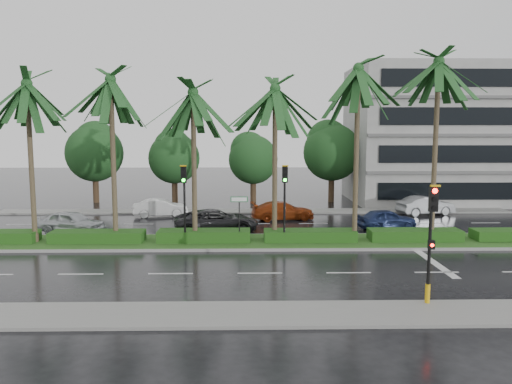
{
  "coord_description": "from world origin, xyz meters",
  "views": [
    {
      "loc": [
        -0.58,
        -26.74,
        6.36
      ],
      "look_at": [
        -0.05,
        1.5,
        2.88
      ],
      "focal_mm": 35.0,
      "sensor_mm": 36.0,
      "label": 1
    }
  ],
  "objects_px": {
    "street_sign": "(239,208)",
    "car_darkgrey": "(216,221)",
    "car_silver": "(71,222)",
    "car_blue": "(386,219)",
    "car_white": "(161,208)",
    "signal_median_left": "(184,193)",
    "signal_near": "(431,239)",
    "car_red": "(283,211)",
    "car_grey": "(426,205)"
  },
  "relations": [
    {
      "from": "car_silver",
      "to": "car_grey",
      "type": "distance_m",
      "value": 25.33
    },
    {
      "from": "street_sign",
      "to": "car_darkgrey",
      "type": "xyz_separation_m",
      "value": [
        -1.5,
        3.62,
        -1.39
      ]
    },
    {
      "from": "car_white",
      "to": "car_blue",
      "type": "height_order",
      "value": "car_white"
    },
    {
      "from": "street_sign",
      "to": "signal_median_left",
      "type": "bearing_deg",
      "value": -176.53
    },
    {
      "from": "car_red",
      "to": "signal_median_left",
      "type": "bearing_deg",
      "value": 135.21
    },
    {
      "from": "car_white",
      "to": "car_darkgrey",
      "type": "xyz_separation_m",
      "value": [
        4.5,
        -5.92,
        0.07
      ]
    },
    {
      "from": "car_silver",
      "to": "car_blue",
      "type": "xyz_separation_m",
      "value": [
        20.0,
        1.03,
        -0.05
      ]
    },
    {
      "from": "signal_near",
      "to": "car_darkgrey",
      "type": "xyz_separation_m",
      "value": [
        -8.5,
        13.49,
        -1.77
      ]
    },
    {
      "from": "signal_median_left",
      "to": "car_blue",
      "type": "distance_m",
      "value": 13.57
    },
    {
      "from": "car_darkgrey",
      "to": "signal_median_left",
      "type": "bearing_deg",
      "value": 147.13
    },
    {
      "from": "signal_median_left",
      "to": "car_silver",
      "type": "distance_m",
      "value": 8.67
    },
    {
      "from": "car_red",
      "to": "car_grey",
      "type": "bearing_deg",
      "value": -89.18
    },
    {
      "from": "signal_near",
      "to": "car_darkgrey",
      "type": "relative_size",
      "value": 0.83
    },
    {
      "from": "car_darkgrey",
      "to": "car_blue",
      "type": "relative_size",
      "value": 1.37
    },
    {
      "from": "car_darkgrey",
      "to": "car_red",
      "type": "height_order",
      "value": "car_darkgrey"
    },
    {
      "from": "signal_near",
      "to": "car_red",
      "type": "height_order",
      "value": "signal_near"
    },
    {
      "from": "signal_near",
      "to": "car_white",
      "type": "xyz_separation_m",
      "value": [
        -13.0,
        19.41,
        -1.85
      ]
    },
    {
      "from": "car_darkgrey",
      "to": "car_red",
      "type": "distance_m",
      "value": 6.34
    },
    {
      "from": "signal_median_left",
      "to": "car_silver",
      "type": "xyz_separation_m",
      "value": [
        -7.5,
        3.7,
        -2.29
      ]
    },
    {
      "from": "signal_near",
      "to": "street_sign",
      "type": "height_order",
      "value": "signal_near"
    },
    {
      "from": "car_silver",
      "to": "car_darkgrey",
      "type": "relative_size",
      "value": 0.79
    },
    {
      "from": "signal_median_left",
      "to": "car_blue",
      "type": "relative_size",
      "value": 1.14
    },
    {
      "from": "car_white",
      "to": "car_red",
      "type": "bearing_deg",
      "value": -109.2
    },
    {
      "from": "car_red",
      "to": "signal_near",
      "type": "bearing_deg",
      "value": -176.22
    },
    {
      "from": "signal_near",
      "to": "car_grey",
      "type": "height_order",
      "value": "signal_near"
    },
    {
      "from": "car_silver",
      "to": "car_grey",
      "type": "height_order",
      "value": "car_grey"
    },
    {
      "from": "car_grey",
      "to": "car_blue",
      "type": "bearing_deg",
      "value": 126.24
    },
    {
      "from": "signal_near",
      "to": "car_blue",
      "type": "bearing_deg",
      "value": 80.17
    },
    {
      "from": "signal_near",
      "to": "car_darkgrey",
      "type": "height_order",
      "value": "signal_near"
    },
    {
      "from": "signal_median_left",
      "to": "car_white",
      "type": "distance_m",
      "value": 10.44
    },
    {
      "from": "street_sign",
      "to": "car_white",
      "type": "xyz_separation_m",
      "value": [
        -6.0,
        9.54,
        -1.47
      ]
    },
    {
      "from": "street_sign",
      "to": "car_red",
      "type": "height_order",
      "value": "street_sign"
    },
    {
      "from": "signal_median_left",
      "to": "car_red",
      "type": "relative_size",
      "value": 0.97
    },
    {
      "from": "street_sign",
      "to": "car_darkgrey",
      "type": "distance_m",
      "value": 4.16
    },
    {
      "from": "car_blue",
      "to": "street_sign",
      "type": "bearing_deg",
      "value": 103.5
    },
    {
      "from": "car_darkgrey",
      "to": "car_red",
      "type": "xyz_separation_m",
      "value": [
        4.5,
        4.46,
        -0.08
      ]
    },
    {
      "from": "car_grey",
      "to": "car_white",
      "type": "bearing_deg",
      "value": 77.27
    },
    {
      "from": "car_silver",
      "to": "car_white",
      "type": "height_order",
      "value": "car_silver"
    },
    {
      "from": "car_silver",
      "to": "car_blue",
      "type": "bearing_deg",
      "value": -71.08
    },
    {
      "from": "street_sign",
      "to": "car_red",
      "type": "xyz_separation_m",
      "value": [
        3.0,
        8.08,
        -1.47
      ]
    },
    {
      "from": "signal_median_left",
      "to": "street_sign",
      "type": "relative_size",
      "value": 1.68
    },
    {
      "from": "signal_near",
      "to": "signal_median_left",
      "type": "distance_m",
      "value": 13.93
    },
    {
      "from": "signal_near",
      "to": "car_silver",
      "type": "relative_size",
      "value": 1.05
    },
    {
      "from": "signal_near",
      "to": "car_grey",
      "type": "distance_m",
      "value": 21.08
    },
    {
      "from": "signal_near",
      "to": "car_silver",
      "type": "height_order",
      "value": "signal_near"
    },
    {
      "from": "street_sign",
      "to": "car_grey",
      "type": "bearing_deg",
      "value": 35.37
    },
    {
      "from": "signal_near",
      "to": "car_darkgrey",
      "type": "bearing_deg",
      "value": 122.22
    },
    {
      "from": "car_darkgrey",
      "to": "car_grey",
      "type": "bearing_deg",
      "value": -79.14
    },
    {
      "from": "car_grey",
      "to": "car_darkgrey",
      "type": "bearing_deg",
      "value": 98.31
    },
    {
      "from": "car_silver",
      "to": "car_white",
      "type": "bearing_deg",
      "value": -20.82
    }
  ]
}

